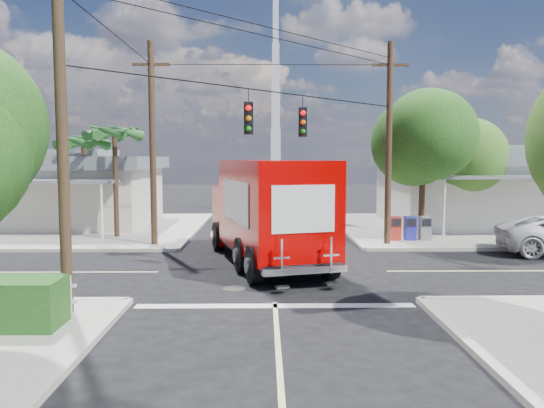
{
  "coord_description": "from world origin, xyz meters",
  "views": [
    {
      "loc": [
        -0.27,
        -18.22,
        3.97
      ],
      "look_at": [
        0.0,
        2.0,
        2.2
      ],
      "focal_mm": 35.0,
      "sensor_mm": 36.0,
      "label": 1
    }
  ],
  "objects": [
    {
      "name": "ground",
      "position": [
        0.0,
        0.0,
        0.0
      ],
      "size": [
        120.0,
        120.0,
        0.0
      ],
      "primitive_type": "plane",
      "color": "black",
      "rests_on": "ground"
    },
    {
      "name": "sidewalk_ne",
      "position": [
        10.88,
        10.88,
        0.07
      ],
      "size": [
        14.12,
        14.12,
        0.14
      ],
      "color": "gray",
      "rests_on": "ground"
    },
    {
      "name": "sidewalk_nw",
      "position": [
        -10.88,
        10.88,
        0.07
      ],
      "size": [
        14.12,
        14.12,
        0.14
      ],
      "color": "gray",
      "rests_on": "ground"
    },
    {
      "name": "road_markings",
      "position": [
        0.0,
        -1.47,
        0.01
      ],
      "size": [
        32.0,
        32.0,
        0.01
      ],
      "color": "beige",
      "rests_on": "ground"
    },
    {
      "name": "building_ne",
      "position": [
        12.5,
        11.97,
        2.32
      ],
      "size": [
        11.8,
        10.2,
        4.5
      ],
      "color": "silver",
      "rests_on": "sidewalk_ne"
    },
    {
      "name": "building_nw",
      "position": [
        -12.0,
        12.46,
        2.22
      ],
      "size": [
        10.8,
        10.2,
        4.3
      ],
      "color": "beige",
      "rests_on": "sidewalk_nw"
    },
    {
      "name": "radio_tower",
      "position": [
        0.5,
        20.0,
        5.64
      ],
      "size": [
        0.8,
        0.8,
        17.0
      ],
      "color": "silver",
      "rests_on": "ground"
    },
    {
      "name": "tree_ne_front",
      "position": [
        7.21,
        6.76,
        4.77
      ],
      "size": [
        4.21,
        4.14,
        6.66
      ],
      "color": "#422D1C",
      "rests_on": "sidewalk_ne"
    },
    {
      "name": "tree_ne_back",
      "position": [
        9.81,
        8.96,
        4.19
      ],
      "size": [
        3.77,
        3.66,
        5.82
      ],
      "color": "#422D1C",
      "rests_on": "sidewalk_ne"
    },
    {
      "name": "palm_nw_front",
      "position": [
        -7.5,
        7.5,
        5.04
      ],
      "size": [
        3.01,
        3.08,
        5.59
      ],
      "color": "#422D1C",
      "rests_on": "sidewalk_nw"
    },
    {
      "name": "palm_nw_back",
      "position": [
        -9.5,
        9.0,
        4.67
      ],
      "size": [
        3.01,
        3.08,
        5.19
      ],
      "color": "#422D1C",
      "rests_on": "sidewalk_nw"
    },
    {
      "name": "utility_poles",
      "position": [
        -1.58,
        1.6,
        4.67
      ],
      "size": [
        12.0,
        10.68,
        9.0
      ],
      "color": "#473321",
      "rests_on": "ground"
    },
    {
      "name": "vending_boxes",
      "position": [
        6.5,
        6.2,
        0.69
      ],
      "size": [
        1.9,
        0.5,
        1.1
      ],
      "color": "#B2291E",
      "rests_on": "sidewalk_ne"
    },
    {
      "name": "delivery_truck",
      "position": [
        -0.18,
        1.45,
        1.97
      ],
      "size": [
        4.88,
        9.33,
        3.88
      ],
      "color": "black",
      "rests_on": "ground"
    }
  ]
}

